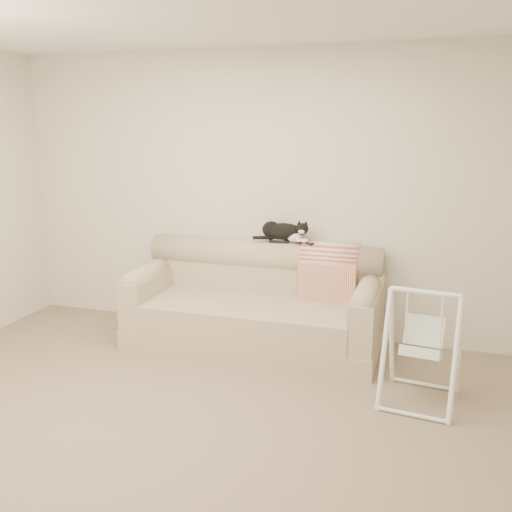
{
  "coord_description": "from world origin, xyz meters",
  "views": [
    {
      "loc": [
        1.44,
        -3.02,
        1.96
      ],
      "look_at": [
        0.09,
        1.27,
        0.9
      ],
      "focal_mm": 40.0,
      "sensor_mm": 36.0,
      "label": 1
    }
  ],
  "objects_px": {
    "sofa": "(255,306)",
    "baby_swing": "(422,346)",
    "remote_a": "(279,241)",
    "tuxedo_cat": "(284,231)",
    "remote_b": "(306,243)"
  },
  "relations": [
    {
      "from": "remote_a",
      "to": "tuxedo_cat",
      "type": "bearing_deg",
      "value": 24.18
    },
    {
      "from": "remote_b",
      "to": "tuxedo_cat",
      "type": "height_order",
      "value": "tuxedo_cat"
    },
    {
      "from": "sofa",
      "to": "remote_b",
      "type": "height_order",
      "value": "remote_b"
    },
    {
      "from": "sofa",
      "to": "tuxedo_cat",
      "type": "distance_m",
      "value": 0.72
    },
    {
      "from": "sofa",
      "to": "baby_swing",
      "type": "relative_size",
      "value": 2.61
    },
    {
      "from": "remote_a",
      "to": "baby_swing",
      "type": "bearing_deg",
      "value": -35.55
    },
    {
      "from": "tuxedo_cat",
      "to": "remote_b",
      "type": "bearing_deg",
      "value": -7.29
    },
    {
      "from": "sofa",
      "to": "remote_b",
      "type": "bearing_deg",
      "value": 29.16
    },
    {
      "from": "sofa",
      "to": "remote_a",
      "type": "xyz_separation_m",
      "value": [
        0.15,
        0.23,
        0.56
      ]
    },
    {
      "from": "sofa",
      "to": "remote_a",
      "type": "bearing_deg",
      "value": 57.13
    },
    {
      "from": "tuxedo_cat",
      "to": "sofa",
      "type": "bearing_deg",
      "value": -127.27
    },
    {
      "from": "remote_b",
      "to": "baby_swing",
      "type": "height_order",
      "value": "remote_b"
    },
    {
      "from": "baby_swing",
      "to": "tuxedo_cat",
      "type": "bearing_deg",
      "value": 143.06
    },
    {
      "from": "sofa",
      "to": "remote_b",
      "type": "relative_size",
      "value": 12.74
    },
    {
      "from": "remote_a",
      "to": "sofa",
      "type": "bearing_deg",
      "value": -122.87
    }
  ]
}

